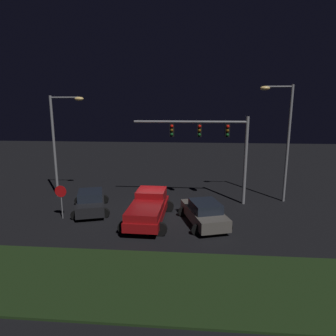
% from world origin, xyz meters
% --- Properties ---
extents(ground_plane, '(80.00, 80.00, 0.00)m').
position_xyz_m(ground_plane, '(0.00, 0.00, 0.00)').
color(ground_plane, black).
extents(grass_median, '(21.50, 5.03, 0.10)m').
position_xyz_m(grass_median, '(0.00, -8.02, 0.05)').
color(grass_median, black).
rests_on(grass_median, ground_plane).
extents(pickup_truck, '(2.98, 5.46, 1.80)m').
position_xyz_m(pickup_truck, '(-0.12, -1.33, 1.00)').
color(pickup_truck, maroon).
rests_on(pickup_truck, ground_plane).
extents(car_sedan, '(3.29, 4.74, 1.51)m').
position_xyz_m(car_sedan, '(-4.42, 0.11, 0.74)').
color(car_sedan, black).
rests_on(car_sedan, ground_plane).
extents(car_sedan_far, '(3.29, 4.74, 1.51)m').
position_xyz_m(car_sedan_far, '(3.37, -1.54, 0.74)').
color(car_sedan_far, '#514C47').
rests_on(car_sedan_far, ground_plane).
extents(traffic_signal_gantry, '(8.32, 0.56, 6.50)m').
position_xyz_m(traffic_signal_gantry, '(4.03, 2.63, 4.90)').
color(traffic_signal_gantry, slate).
rests_on(traffic_signal_gantry, ground_plane).
extents(street_lamp_left, '(2.72, 0.44, 8.01)m').
position_xyz_m(street_lamp_left, '(-7.78, 3.36, 5.06)').
color(street_lamp_left, slate).
rests_on(street_lamp_left, ground_plane).
extents(street_lamp_right, '(2.39, 0.44, 8.74)m').
position_xyz_m(street_lamp_right, '(9.23, 3.51, 5.43)').
color(street_lamp_right, slate).
rests_on(street_lamp_right, ground_plane).
extents(stop_sign, '(0.76, 0.08, 2.23)m').
position_xyz_m(stop_sign, '(-5.83, -1.37, 1.56)').
color(stop_sign, slate).
rests_on(stop_sign, ground_plane).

